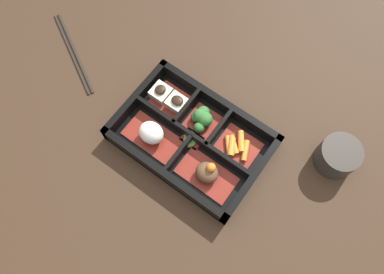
% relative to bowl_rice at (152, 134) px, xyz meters
% --- Properties ---
extents(ground_plane, '(3.00, 3.00, 0.00)m').
position_rel_bowl_rice_xyz_m(ground_plane, '(-0.07, -0.05, -0.03)').
color(ground_plane, '#382619').
extents(bento_base, '(0.31, 0.21, 0.01)m').
position_rel_bowl_rice_xyz_m(bento_base, '(-0.07, -0.05, -0.03)').
color(bento_base, black).
rests_on(bento_base, ground_plane).
extents(bento_rim, '(0.31, 0.21, 0.04)m').
position_rel_bowl_rice_xyz_m(bento_rim, '(-0.07, -0.05, -0.01)').
color(bento_rim, black).
rests_on(bento_rim, ground_plane).
extents(bowl_stew, '(0.12, 0.07, 0.05)m').
position_rel_bowl_rice_xyz_m(bowl_stew, '(-0.14, -0.00, -0.00)').
color(bowl_stew, maroon).
rests_on(bowl_stew, bento_base).
extents(bowl_rice, '(0.12, 0.07, 0.05)m').
position_rel_bowl_rice_xyz_m(bowl_rice, '(0.00, 0.00, 0.00)').
color(bowl_rice, maroon).
rests_on(bowl_rice, bento_base).
extents(bowl_carrots, '(0.09, 0.07, 0.02)m').
position_rel_bowl_rice_xyz_m(bowl_carrots, '(-0.16, -0.09, -0.01)').
color(bowl_carrots, maroon).
rests_on(bowl_carrots, bento_base).
extents(bowl_greens, '(0.06, 0.07, 0.04)m').
position_rel_bowl_rice_xyz_m(bowl_greens, '(-0.06, -0.09, -0.00)').
color(bowl_greens, maroon).
rests_on(bowl_greens, bento_base).
extents(bowl_tofu, '(0.09, 0.07, 0.04)m').
position_rel_bowl_rice_xyz_m(bowl_tofu, '(0.02, -0.09, -0.01)').
color(bowl_tofu, maroon).
rests_on(bowl_tofu, bento_base).
extents(bowl_pickles, '(0.04, 0.04, 0.01)m').
position_rel_bowl_rice_xyz_m(bowl_pickles, '(-0.07, -0.04, -0.02)').
color(bowl_pickles, maroon).
rests_on(bowl_pickles, bento_base).
extents(tea_cup, '(0.08, 0.08, 0.06)m').
position_rel_bowl_rice_xyz_m(tea_cup, '(-0.33, -0.18, 0.00)').
color(tea_cup, '#2D2823').
rests_on(tea_cup, ground_plane).
extents(chopsticks, '(0.22, 0.13, 0.01)m').
position_rel_bowl_rice_xyz_m(chopsticks, '(0.28, -0.06, -0.03)').
color(chopsticks, black).
rests_on(chopsticks, ground_plane).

